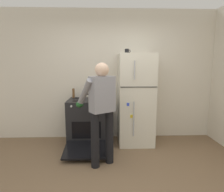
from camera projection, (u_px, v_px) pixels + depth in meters
name	position (u px, v px, depth m)	size (l,w,h in m)	color
ground	(117.00, 191.00, 2.43)	(8.00, 8.00, 0.00)	brown
kitchen_wall_back	(112.00, 75.00, 4.14)	(6.00, 0.10, 2.70)	silver
refrigerator	(136.00, 99.00, 3.85)	(0.68, 0.72, 1.78)	silver
stove_range	(88.00, 122.00, 3.87)	(0.76, 1.21, 0.90)	black
person_cook	(101.00, 105.00, 2.96)	(0.65, 0.69, 1.60)	black
red_pot	(95.00, 96.00, 3.76)	(0.36, 0.26, 0.13)	orange
coffee_mug	(127.00, 51.00, 3.75)	(0.11, 0.08, 0.10)	black
pepper_mill	(73.00, 93.00, 3.99)	(0.05, 0.05, 0.19)	brown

